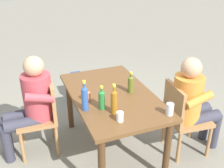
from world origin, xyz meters
TOP-DOWN VIEW (x-y plane):
  - ground_plane at (0.00, 0.00)m, footprint 24.00×24.00m
  - dining_table at (0.00, 0.00)m, footprint 1.42×0.86m
  - chair_near_left at (-0.31, -0.73)m, footprint 0.48×0.48m
  - chair_far_right at (0.31, 0.73)m, footprint 0.47×0.47m
  - person_in_white_shirt at (-0.32, -0.84)m, footprint 0.47×0.61m
  - person_in_plaid_shirt at (0.32, 0.84)m, footprint 0.47×0.61m
  - bottle_olive at (-0.04, -0.20)m, footprint 0.06×0.06m
  - bottle_blue at (-0.21, 0.36)m, footprint 0.06×0.06m
  - bottle_green at (-0.25, 0.20)m, footprint 0.06×0.06m
  - bottle_amber at (-0.36, 0.12)m, footprint 0.06×0.06m
  - cup_white at (-0.51, 0.12)m, footprint 0.06×0.06m
  - cup_terracotta at (-0.04, 0.29)m, footprint 0.07×0.07m
  - cup_glass at (-0.58, -0.36)m, footprint 0.07×0.07m
  - backpack_by_near_side at (1.31, 0.05)m, footprint 0.29×0.21m
  - backpack_by_far_side at (1.30, -0.34)m, footprint 0.33×0.25m

SIDE VIEW (x-z plane):
  - ground_plane at x=0.00m, z-range 0.00..0.00m
  - backpack_by_far_side at x=1.30m, z-range -0.01..0.39m
  - backpack_by_near_side at x=1.31m, z-range -0.01..0.43m
  - chair_near_left at x=-0.31m, z-range 0.05..0.92m
  - chair_far_right at x=0.31m, z-range 0.05..0.92m
  - dining_table at x=0.00m, z-range 0.27..1.02m
  - person_in_white_shirt at x=-0.32m, z-range 0.07..1.25m
  - person_in_plaid_shirt at x=0.32m, z-range 0.07..1.25m
  - cup_white at x=-0.51m, z-range 0.75..0.85m
  - cup_terracotta at x=-0.04m, z-range 0.75..0.85m
  - cup_glass at x=-0.58m, z-range 0.75..0.87m
  - bottle_olive at x=-0.04m, z-range 0.74..0.98m
  - bottle_green at x=-0.25m, z-range 0.74..0.98m
  - bottle_amber at x=-0.36m, z-range 0.73..1.04m
  - bottle_blue at x=-0.21m, z-range 0.73..1.05m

